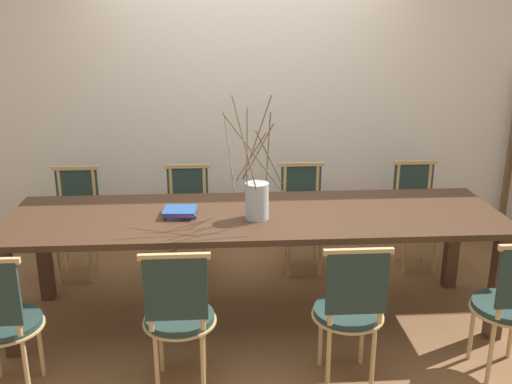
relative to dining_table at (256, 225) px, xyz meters
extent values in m
plane|color=brown|center=(0.00, 0.00, -0.68)|extent=(16.00, 16.00, 0.00)
cube|color=silver|center=(0.00, 1.30, 0.42)|extent=(12.00, 0.06, 2.20)
cube|color=#422B1C|center=(0.00, 0.00, 0.06)|extent=(3.26, 0.95, 0.04)
cube|color=#422B1C|center=(-1.52, -0.37, -0.32)|extent=(0.09, 0.09, 0.72)
cube|color=#422B1C|center=(1.52, -0.37, -0.32)|extent=(0.09, 0.09, 0.72)
cube|color=#422B1C|center=(-1.52, 0.37, -0.32)|extent=(0.09, 0.09, 0.72)
cube|color=#422B1C|center=(1.52, 0.37, -0.32)|extent=(0.09, 0.09, 0.72)
cylinder|color=#233833|center=(-1.41, -0.73, -0.26)|extent=(0.38, 0.38, 0.04)
cylinder|color=tan|center=(-1.41, -0.73, -0.28)|extent=(0.41, 0.41, 0.01)
cylinder|color=tan|center=(-1.29, -0.60, -0.48)|extent=(0.03, 0.03, 0.41)
cylinder|color=tan|center=(-1.29, -0.85, -0.48)|extent=(0.03, 0.03, 0.41)
cylinder|color=tan|center=(-1.28, -0.89, -0.02)|extent=(0.03, 0.03, 0.44)
cylinder|color=#233833|center=(-0.47, -0.73, -0.26)|extent=(0.38, 0.38, 0.04)
cylinder|color=tan|center=(-0.47, -0.73, -0.28)|extent=(0.41, 0.41, 0.01)
cylinder|color=tan|center=(-0.60, -0.60, -0.48)|extent=(0.03, 0.03, 0.41)
cylinder|color=tan|center=(-0.35, -0.60, -0.48)|extent=(0.03, 0.03, 0.41)
cylinder|color=tan|center=(-0.60, -0.85, -0.48)|extent=(0.03, 0.03, 0.41)
cylinder|color=tan|center=(-0.35, -0.85, -0.48)|extent=(0.03, 0.03, 0.41)
cylinder|color=tan|center=(-0.61, -0.89, -0.02)|extent=(0.03, 0.03, 0.44)
cylinder|color=tan|center=(-0.34, -0.89, -0.02)|extent=(0.03, 0.03, 0.44)
cube|color=#233833|center=(-0.47, -0.90, 0.00)|extent=(0.33, 0.02, 0.35)
cube|color=tan|center=(-0.47, -0.89, 0.18)|extent=(0.37, 0.03, 0.03)
cylinder|color=#233833|center=(0.47, -0.73, -0.26)|extent=(0.38, 0.38, 0.04)
cylinder|color=tan|center=(0.47, -0.73, -0.28)|extent=(0.41, 0.41, 0.01)
cylinder|color=tan|center=(0.35, -0.60, -0.48)|extent=(0.03, 0.03, 0.41)
cylinder|color=tan|center=(0.60, -0.60, -0.48)|extent=(0.03, 0.03, 0.41)
cylinder|color=tan|center=(0.35, -0.85, -0.48)|extent=(0.03, 0.03, 0.41)
cylinder|color=tan|center=(0.60, -0.85, -0.48)|extent=(0.03, 0.03, 0.41)
cylinder|color=tan|center=(0.34, -0.89, -0.02)|extent=(0.03, 0.03, 0.44)
cylinder|color=tan|center=(0.61, -0.89, -0.02)|extent=(0.03, 0.03, 0.44)
cube|color=#233833|center=(0.47, -0.90, 0.00)|extent=(0.33, 0.02, 0.35)
cube|color=tan|center=(0.47, -0.89, 0.18)|extent=(0.37, 0.03, 0.03)
cylinder|color=#233833|center=(1.40, -0.73, -0.26)|extent=(0.38, 0.38, 0.04)
cylinder|color=tan|center=(1.40, -0.73, -0.28)|extent=(0.41, 0.41, 0.01)
cylinder|color=tan|center=(1.27, -0.60, -0.48)|extent=(0.03, 0.03, 0.41)
cylinder|color=tan|center=(1.52, -0.60, -0.48)|extent=(0.03, 0.03, 0.41)
cylinder|color=tan|center=(1.27, -0.85, -0.48)|extent=(0.03, 0.03, 0.41)
cylinder|color=tan|center=(1.26, -0.89, -0.02)|extent=(0.03, 0.03, 0.44)
cylinder|color=#233833|center=(-1.38, 0.73, -0.26)|extent=(0.38, 0.38, 0.04)
cylinder|color=tan|center=(-1.38, 0.73, -0.28)|extent=(0.41, 0.41, 0.01)
cylinder|color=tan|center=(-1.25, 0.60, -0.48)|extent=(0.03, 0.03, 0.41)
cylinder|color=tan|center=(-1.50, 0.60, -0.48)|extent=(0.03, 0.03, 0.41)
cylinder|color=tan|center=(-1.25, 0.85, -0.48)|extent=(0.03, 0.03, 0.41)
cylinder|color=tan|center=(-1.50, 0.85, -0.48)|extent=(0.03, 0.03, 0.41)
cylinder|color=tan|center=(-1.24, 0.89, -0.02)|extent=(0.03, 0.03, 0.44)
cylinder|color=tan|center=(-1.51, 0.89, -0.02)|extent=(0.03, 0.03, 0.44)
cube|color=#233833|center=(-1.38, 0.90, 0.00)|extent=(0.33, 0.02, 0.35)
cube|color=tan|center=(-1.38, 0.89, 0.18)|extent=(0.37, 0.03, 0.03)
cylinder|color=#233833|center=(-0.50, 0.73, -0.26)|extent=(0.38, 0.38, 0.04)
cylinder|color=tan|center=(-0.50, 0.73, -0.28)|extent=(0.41, 0.41, 0.01)
cylinder|color=tan|center=(-0.37, 0.60, -0.48)|extent=(0.03, 0.03, 0.41)
cylinder|color=tan|center=(-0.62, 0.60, -0.48)|extent=(0.03, 0.03, 0.41)
cylinder|color=tan|center=(-0.37, 0.85, -0.48)|extent=(0.03, 0.03, 0.41)
cylinder|color=tan|center=(-0.62, 0.85, -0.48)|extent=(0.03, 0.03, 0.41)
cylinder|color=tan|center=(-0.36, 0.89, -0.02)|extent=(0.03, 0.03, 0.44)
cylinder|color=tan|center=(-0.63, 0.89, -0.02)|extent=(0.03, 0.03, 0.44)
cube|color=#233833|center=(-0.50, 0.90, 0.00)|extent=(0.33, 0.02, 0.35)
cube|color=tan|center=(-0.50, 0.89, 0.18)|extent=(0.37, 0.03, 0.03)
cylinder|color=#233833|center=(0.43, 0.73, -0.26)|extent=(0.38, 0.38, 0.04)
cylinder|color=tan|center=(0.43, 0.73, -0.28)|extent=(0.41, 0.41, 0.01)
cylinder|color=tan|center=(0.55, 0.60, -0.48)|extent=(0.03, 0.03, 0.41)
cylinder|color=tan|center=(0.30, 0.60, -0.48)|extent=(0.03, 0.03, 0.41)
cylinder|color=tan|center=(0.55, 0.85, -0.48)|extent=(0.03, 0.03, 0.41)
cylinder|color=tan|center=(0.30, 0.85, -0.48)|extent=(0.03, 0.03, 0.41)
cylinder|color=tan|center=(0.56, 0.89, -0.02)|extent=(0.03, 0.03, 0.44)
cylinder|color=tan|center=(0.30, 0.89, -0.02)|extent=(0.03, 0.03, 0.44)
cube|color=#233833|center=(0.43, 0.90, 0.00)|extent=(0.33, 0.02, 0.35)
cube|color=tan|center=(0.43, 0.89, 0.18)|extent=(0.37, 0.03, 0.03)
cylinder|color=#233833|center=(1.37, 0.73, -0.26)|extent=(0.38, 0.38, 0.04)
cylinder|color=tan|center=(1.37, 0.73, -0.28)|extent=(0.41, 0.41, 0.01)
cylinder|color=tan|center=(1.49, 0.60, -0.48)|extent=(0.03, 0.03, 0.41)
cylinder|color=tan|center=(1.24, 0.60, -0.48)|extent=(0.03, 0.03, 0.41)
cylinder|color=tan|center=(1.49, 0.85, -0.48)|extent=(0.03, 0.03, 0.41)
cylinder|color=tan|center=(1.24, 0.85, -0.48)|extent=(0.03, 0.03, 0.41)
cylinder|color=tan|center=(1.50, 0.89, -0.02)|extent=(0.03, 0.03, 0.44)
cylinder|color=tan|center=(1.24, 0.89, -0.02)|extent=(0.03, 0.03, 0.44)
cube|color=#233833|center=(1.37, 0.90, 0.00)|extent=(0.33, 0.02, 0.35)
cube|color=tan|center=(1.37, 0.89, 0.18)|extent=(0.37, 0.03, 0.03)
cylinder|color=#B2BCC1|center=(0.00, -0.09, 0.20)|extent=(0.15, 0.15, 0.24)
cylinder|color=brown|center=(-0.08, -0.16, 0.59)|extent=(0.15, 0.18, 0.56)
cylinder|color=brown|center=(0.07, -0.18, 0.50)|extent=(0.19, 0.14, 0.38)
cylinder|color=brown|center=(-0.06, -0.08, 0.55)|extent=(0.02, 0.14, 0.47)
cylinder|color=brown|center=(-0.17, -0.11, 0.53)|extent=(0.06, 0.36, 0.44)
cylinder|color=brown|center=(-0.03, 0.01, 0.47)|extent=(0.21, 0.08, 0.30)
cylinder|color=brown|center=(0.07, -0.08, 0.55)|extent=(0.02, 0.15, 0.47)
cylinder|color=brown|center=(0.01, 0.00, 0.59)|extent=(0.19, 0.01, 0.55)
cylinder|color=brown|center=(-0.03, -0.27, 0.55)|extent=(0.36, 0.08, 0.48)
cylinder|color=brown|center=(0.02, 0.01, 0.50)|extent=(0.20, 0.04, 0.37)
cube|color=#234C8C|center=(-0.49, -0.01, 0.09)|extent=(0.21, 0.18, 0.02)
cube|color=#842D8C|center=(-0.50, -0.02, 0.11)|extent=(0.21, 0.20, 0.01)
cube|color=#234C8C|center=(-0.50, -0.01, 0.12)|extent=(0.22, 0.21, 0.01)
cube|color=brown|center=(2.34, 1.21, 0.10)|extent=(0.04, 0.04, 1.56)
camera|label=1|loc=(-0.23, -3.55, 1.35)|focal=40.00mm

